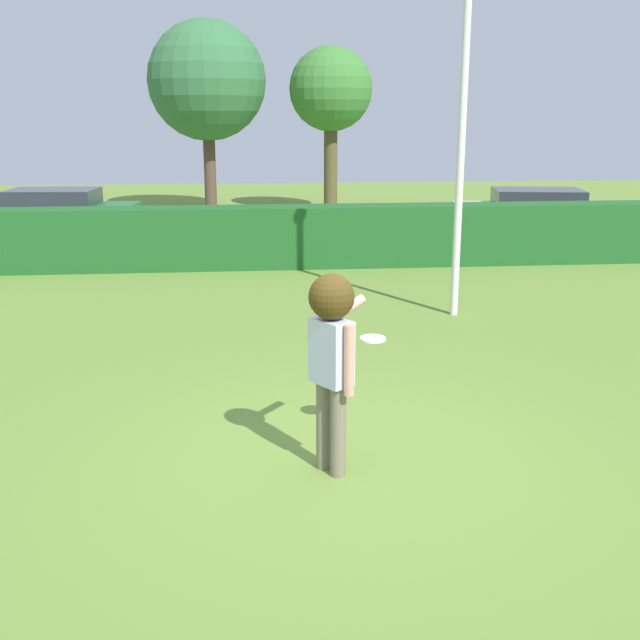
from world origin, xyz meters
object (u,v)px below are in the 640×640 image
object	(u,v)px
person	(332,343)
frisbee	(373,339)
parked_car_green	(54,211)
maple_tree	(331,91)
lamppost	(463,106)
parked_car_silver	(537,211)
birch_tree	(207,81)

from	to	relation	value
person	frisbee	bearing A→B (deg)	52.93
parked_car_green	maple_tree	size ratio (longest dim) A/B	0.82
parked_car_green	frisbee	bearing A→B (deg)	-66.00
lamppost	parked_car_green	bearing A→B (deg)	132.76
parked_car_silver	maple_tree	size ratio (longest dim) A/B	0.85
frisbee	parked_car_silver	bearing A→B (deg)	62.89
lamppost	birch_tree	world-z (taller)	birch_tree
parked_car_green	birch_tree	bearing A→B (deg)	52.57
parked_car_silver	maple_tree	world-z (taller)	maple_tree
lamppost	birch_tree	bearing A→B (deg)	107.48
person	frisbee	distance (m)	0.78
person	lamppost	xyz separation A→B (m)	(2.59, 5.41, 2.02)
frisbee	birch_tree	xyz separation A→B (m)	(-2.26, 18.75, 3.07)
person	maple_tree	xyz separation A→B (m)	(2.13, 19.13, 2.62)
birch_tree	person	bearing A→B (deg)	-84.70
person	frisbee	xyz separation A→B (m)	(0.46, 0.61, -0.16)
birch_tree	parked_car_green	bearing A→B (deg)	-127.43
lamppost	parked_car_green	distance (m)	12.40
frisbee	maple_tree	bearing A→B (deg)	84.85
lamppost	parked_car_silver	world-z (taller)	lamppost
birch_tree	maple_tree	xyz separation A→B (m)	(3.92, -0.22, -0.30)
lamppost	parked_car_green	world-z (taller)	lamppost
frisbee	lamppost	bearing A→B (deg)	66.07
person	lamppost	world-z (taller)	lamppost
parked_car_green	maple_tree	world-z (taller)	maple_tree
parked_car_green	maple_tree	xyz separation A→B (m)	(7.77, 4.81, 3.14)
maple_tree	frisbee	bearing A→B (deg)	-95.15
person	birch_tree	xyz separation A→B (m)	(-1.80, 19.35, 2.92)
maple_tree	parked_car_silver	bearing A→B (deg)	-52.16
person	parked_car_green	size ratio (longest dim) A/B	0.42
frisbee	lamppost	xyz separation A→B (m)	(2.13, 4.80, 2.18)
parked_car_green	maple_tree	bearing A→B (deg)	31.74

